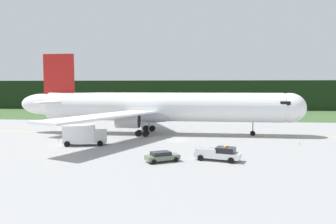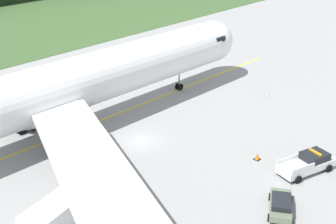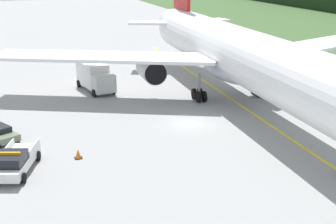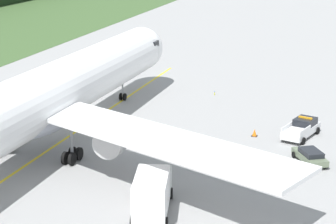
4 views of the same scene
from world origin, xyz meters
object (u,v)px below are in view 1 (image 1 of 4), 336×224
airliner (159,108)px  ops_pickup_truck (219,154)px  catering_truck (84,134)px  staff_car (162,156)px  apron_cone (209,151)px

airliner → ops_pickup_truck: bearing=-65.4°
ops_pickup_truck → catering_truck: (-21.05, 9.21, 0.84)m
ops_pickup_truck → catering_truck: size_ratio=0.85×
airliner → catering_truck: 17.76m
airliner → staff_car: airliner is taller
catering_truck → apron_cone: 20.37m
staff_car → airliner: bearing=97.8°
catering_truck → apron_cone: (19.81, -4.53, -1.38)m
ops_pickup_truck → staff_car: 7.35m
staff_car → apron_cone: (5.98, 6.04, -0.33)m
airliner → apron_cone: bearing=-63.2°
airliner → staff_car: size_ratio=12.57×
catering_truck → staff_car: 17.44m
airliner → ops_pickup_truck: (10.58, -23.13, -4.35)m
airliner → apron_cone: (9.34, -18.45, -4.89)m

